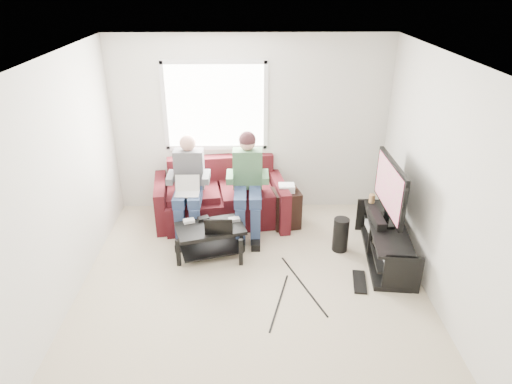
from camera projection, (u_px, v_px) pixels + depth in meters
floor at (252, 297)px, 5.17m from camera, size 4.50×4.50×0.00m
ceiling at (251, 62)px, 4.04m from camera, size 4.50×4.50×0.00m
wall_back at (250, 126)px, 6.63m from camera, size 4.50×0.00×4.50m
wall_front at (255, 368)px, 2.58m from camera, size 4.50×0.00×4.50m
wall_left at (53, 195)px, 4.58m from camera, size 0.00×4.50×4.50m
wall_right at (448, 192)px, 4.64m from camera, size 0.00×4.50×4.50m
window at (215, 106)px, 6.48m from camera, size 1.48×0.04×1.28m
sofa at (220, 199)px, 6.66m from camera, size 1.99×1.10×0.88m
person_left at (189, 183)px, 6.17m from camera, size 0.40×0.70×1.36m
person_right at (248, 177)px, 6.17m from camera, size 0.40×0.71×1.41m
laptop_silver at (187, 190)px, 6.00m from camera, size 0.34×0.25×0.24m
coffee_table at (210, 234)px, 5.81m from camera, size 0.95×0.73×0.42m
laptop_black at (219, 222)px, 5.64m from camera, size 0.40×0.34×0.24m
controller_a at (189, 221)px, 5.85m from camera, size 0.16×0.13×0.04m
controller_b at (203, 219)px, 5.91m from camera, size 0.16×0.14×0.04m
controller_c at (234, 219)px, 5.89m from camera, size 0.16×0.12×0.04m
tv_stand at (385, 243)px, 5.79m from camera, size 0.60×1.48×0.48m
tv at (390, 189)px, 5.56m from camera, size 0.12×1.10×0.81m
soundbar at (377, 218)px, 5.74m from camera, size 0.12×0.50×0.10m
drink_cup at (372, 198)px, 6.21m from camera, size 0.08×0.08×0.12m
console_white at (395, 256)px, 5.40m from camera, size 0.30×0.22×0.06m
console_grey at (380, 226)px, 6.02m from camera, size 0.34×0.26×0.08m
console_black at (387, 240)px, 5.71m from camera, size 0.38×0.30×0.07m
subwoofer at (341, 235)px, 5.95m from camera, size 0.20×0.20×0.46m
keyboard_floor at (360, 282)px, 5.40m from camera, size 0.21×0.46×0.02m
end_table at (286, 207)px, 6.51m from camera, size 0.37×0.37×0.65m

